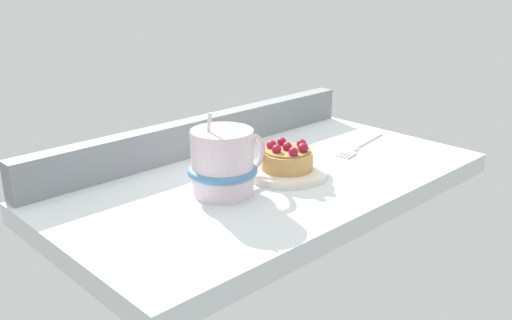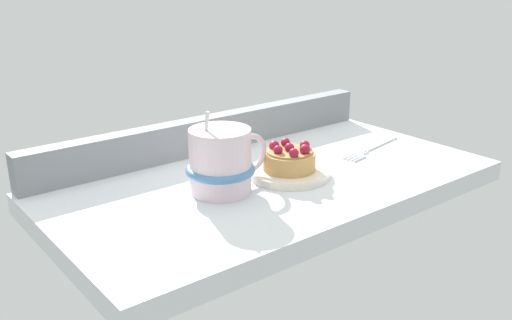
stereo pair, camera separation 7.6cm
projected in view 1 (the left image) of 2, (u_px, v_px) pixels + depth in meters
The scene contains 6 objects.
ground_plane at pixel (270, 185), 89.73cm from camera, with size 69.38×37.15×3.16cm, color silver.
window_rail_back at pixel (202, 135), 99.75cm from camera, with size 67.99×3.18×6.16cm, color gray.
dessert_plate at pixel (287, 172), 89.36cm from camera, with size 12.68×12.68×1.18cm.
raspberry_tart at pixel (287, 158), 88.58cm from camera, with size 8.15×8.15×4.43cm.
coffee_mug at pixel (223, 163), 81.45cm from camera, with size 13.54×10.13×12.32cm.
dessert_fork at pixel (363, 145), 103.44cm from camera, with size 17.00×4.60×0.60cm.
Camera 1 is at (-59.26, -58.58, 32.02)cm, focal length 39.97 mm.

